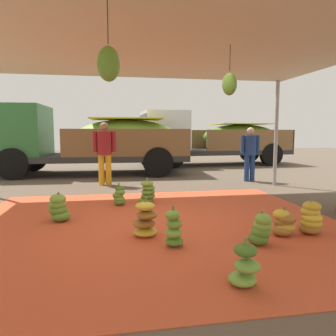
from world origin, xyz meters
TOP-DOWN VIEW (x-y plane):
  - ground_plane at (0.00, 3.00)m, footprint 40.00×40.00m
  - tarp_orange at (0.00, 0.00)m, footprint 6.02×5.50m
  - tent_canopy at (0.00, -0.09)m, footprint 8.00×7.00m
  - banana_bunch_0 at (1.21, -1.17)m, footprint 0.39×0.36m
  - banana_bunch_1 at (0.02, 1.60)m, footprint 0.43×0.42m
  - banana_bunch_2 at (-0.57, 1.52)m, footprint 0.33×0.33m
  - banana_bunch_3 at (2.14, -0.86)m, footprint 0.41×0.43m
  - banana_bunch_4 at (0.07, -1.03)m, footprint 0.31×0.32m
  - banana_bunch_5 at (0.53, -2.21)m, footprint 0.33×0.35m
  - banana_bunch_6 at (-0.25, -0.56)m, footprint 0.43×0.44m
  - banana_bunch_7 at (-1.60, 0.49)m, footprint 0.46×0.44m
  - banana_bunch_8 at (1.71, -0.86)m, footprint 0.44×0.41m
  - cargo_truck_main at (-1.63, 6.76)m, footprint 6.85×2.80m
  - cargo_truck_far at (3.76, 9.17)m, footprint 6.75×2.60m
  - worker_0 at (-0.90, 4.19)m, footprint 0.65×0.40m
  - worker_1 at (3.43, 4.15)m, footprint 0.60×0.37m

SIDE VIEW (x-z plane):
  - ground_plane at x=0.00m, z-range 0.00..0.00m
  - tarp_orange at x=0.00m, z-range 0.00..0.01m
  - banana_bunch_8 at x=1.71m, z-range -0.02..0.40m
  - banana_bunch_2 at x=-0.57m, z-range -0.03..0.42m
  - banana_bunch_5 at x=0.53m, z-range -0.04..0.44m
  - banana_bunch_0 at x=1.21m, z-range -0.02..0.45m
  - banana_bunch_7 at x=-1.60m, z-range -0.02..0.47m
  - banana_bunch_1 at x=0.02m, z-range -0.04..0.50m
  - banana_bunch_4 at x=0.07m, z-range -0.04..0.50m
  - banana_bunch_3 at x=2.14m, z-range -0.03..0.50m
  - banana_bunch_6 at x=-0.25m, z-range -0.04..0.52m
  - worker_1 at x=3.43m, z-range 0.14..1.77m
  - worker_0 at x=-0.90m, z-range 0.15..1.92m
  - cargo_truck_far at x=3.76m, z-range 0.02..2.42m
  - cargo_truck_main at x=-1.63m, z-range 0.05..2.45m
  - tent_canopy at x=0.00m, z-range 1.39..4.35m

